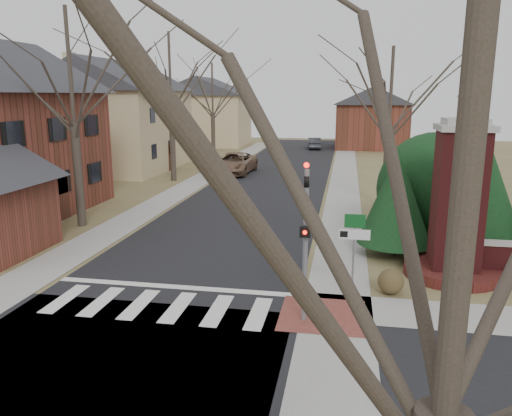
% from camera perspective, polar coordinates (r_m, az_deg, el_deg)
% --- Properties ---
extents(ground, '(120.00, 120.00, 0.00)m').
position_cam_1_polar(ground, '(14.58, -12.24, -12.16)').
color(ground, brown).
rests_on(ground, ground).
extents(main_street, '(8.00, 70.00, 0.01)m').
position_cam_1_polar(main_street, '(35.09, 1.48, 2.83)').
color(main_street, black).
rests_on(main_street, ground).
extents(cross_street, '(120.00, 8.00, 0.01)m').
position_cam_1_polar(cross_street, '(12.19, -17.85, -17.77)').
color(cross_street, black).
rests_on(cross_street, ground).
extents(crosswalk_zone, '(8.00, 2.20, 0.02)m').
position_cam_1_polar(crosswalk_zone, '(15.25, -11.09, -10.92)').
color(crosswalk_zone, silver).
rests_on(crosswalk_zone, ground).
extents(stop_bar, '(8.00, 0.35, 0.02)m').
position_cam_1_polar(stop_bar, '(16.54, -9.19, -8.91)').
color(stop_bar, silver).
rests_on(stop_bar, ground).
extents(sidewalk_right_main, '(2.00, 60.00, 0.02)m').
position_cam_1_polar(sidewalk_right_main, '(34.69, 10.01, 2.53)').
color(sidewalk_right_main, gray).
rests_on(sidewalk_right_main, ground).
extents(sidewalk_left, '(2.00, 60.00, 0.02)m').
position_cam_1_polar(sidewalk_left, '(36.24, -6.68, 3.07)').
color(sidewalk_left, gray).
rests_on(sidewalk_left, ground).
extents(curb_apron, '(2.40, 2.40, 0.02)m').
position_cam_1_polar(curb_apron, '(14.50, 7.62, -12.07)').
color(curb_apron, brown).
rests_on(curb_apron, ground).
extents(traffic_signal_pole, '(0.28, 0.41, 4.50)m').
position_cam_1_polar(traffic_signal_pole, '(13.23, 5.69, -2.58)').
color(traffic_signal_pole, slate).
rests_on(traffic_signal_pole, ground).
extents(sign_post, '(0.90, 0.07, 2.75)m').
position_cam_1_polar(sign_post, '(14.74, 11.12, -3.73)').
color(sign_post, slate).
rests_on(sign_post, ground).
extents(brick_gate_monument, '(3.20, 3.20, 6.47)m').
position_cam_1_polar(brick_gate_monument, '(17.98, 21.97, -0.72)').
color(brick_gate_monument, '#541819').
rests_on(brick_gate_monument, ground).
extents(house_stucco_left, '(9.80, 12.80, 9.28)m').
position_cam_1_polar(house_stucco_left, '(43.45, -15.60, 10.39)').
color(house_stucco_left, '#D2B68C').
rests_on(house_stucco_left, ground).
extents(house_distant_left, '(10.80, 8.80, 8.53)m').
position_cam_1_polar(house_distant_left, '(62.61, -5.85, 11.07)').
color(house_distant_left, '#D2B68C').
rests_on(house_distant_left, ground).
extents(house_distant_right, '(8.80, 8.80, 7.30)m').
position_cam_1_polar(house_distant_right, '(60.26, 13.07, 10.17)').
color(house_distant_right, brown).
rests_on(house_distant_right, ground).
extents(evergreen_near, '(2.80, 2.80, 4.10)m').
position_cam_1_polar(evergreen_near, '(19.62, 15.71, 1.20)').
color(evergreen_near, '#473D33').
rests_on(evergreen_near, ground).
extents(evergreen_mid, '(3.40, 3.40, 4.70)m').
position_cam_1_polar(evergreen_mid, '(21.30, 24.34, 2.25)').
color(evergreen_mid, '#473D33').
rests_on(evergreen_mid, ground).
extents(evergreen_mass, '(4.80, 4.80, 4.80)m').
position_cam_1_polar(evergreen_mass, '(22.28, 19.77, 2.53)').
color(evergreen_mass, black).
rests_on(evergreen_mass, ground).
extents(bare_tree_0, '(8.05, 8.05, 11.15)m').
position_cam_1_polar(bare_tree_0, '(24.51, -20.61, 15.80)').
color(bare_tree_0, '#473D33').
rests_on(bare_tree_0, ground).
extents(bare_tree_1, '(8.40, 8.40, 11.64)m').
position_cam_1_polar(bare_tree_1, '(36.35, -9.84, 15.70)').
color(bare_tree_1, '#473D33').
rests_on(bare_tree_1, ground).
extents(bare_tree_2, '(7.35, 7.35, 10.19)m').
position_cam_1_polar(bare_tree_2, '(48.86, -5.02, 13.87)').
color(bare_tree_2, '#473D33').
rests_on(bare_tree_2, ground).
extents(bare_tree_3, '(7.00, 7.00, 9.70)m').
position_cam_1_polar(bare_tree_3, '(28.25, 15.24, 13.61)').
color(bare_tree_3, '#473D33').
rests_on(bare_tree_3, ground).
extents(bare_tree_4, '(6.65, 6.65, 9.21)m').
position_cam_1_polar(bare_tree_4, '(3.25, 24.16, 16.52)').
color(bare_tree_4, '#473D33').
rests_on(bare_tree_4, ground).
extents(pickup_truck, '(2.98, 6.03, 1.64)m').
position_cam_1_polar(pickup_truck, '(39.43, -2.53, 5.13)').
color(pickup_truck, brown).
rests_on(pickup_truck, ground).
extents(distant_car, '(1.83, 4.10, 1.31)m').
position_cam_1_polar(distant_car, '(58.16, 6.67, 7.37)').
color(distant_car, '#3A3D43').
rests_on(distant_car, ground).
extents(dry_shrub_left, '(0.80, 0.80, 0.80)m').
position_cam_1_polar(dry_shrub_left, '(16.26, 15.14, -8.12)').
color(dry_shrub_left, '#4F4024').
rests_on(dry_shrub_left, ground).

